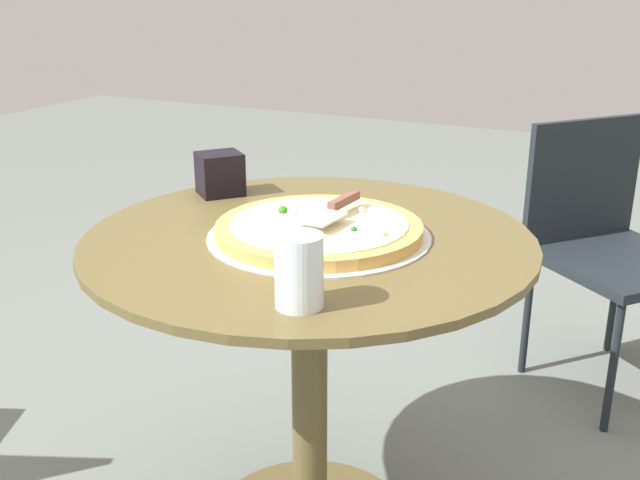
% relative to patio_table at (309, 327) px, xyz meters
% --- Properties ---
extents(patio_table, '(0.93, 0.93, 0.75)m').
position_rel_patio_table_xyz_m(patio_table, '(0.00, 0.00, 0.00)').
color(patio_table, brown).
rests_on(patio_table, ground).
extents(pizza_on_tray, '(0.46, 0.46, 0.05)m').
position_rel_patio_table_xyz_m(pizza_on_tray, '(0.00, -0.02, 0.22)').
color(pizza_on_tray, silver).
rests_on(pizza_on_tray, patio_table).
extents(pizza_server, '(0.21, 0.09, 0.02)m').
position_rel_patio_table_xyz_m(pizza_server, '(0.03, -0.04, 0.26)').
color(pizza_server, silver).
rests_on(pizza_server, pizza_on_tray).
extents(drinking_cup, '(0.08, 0.08, 0.12)m').
position_rel_patio_table_xyz_m(drinking_cup, '(-0.32, -0.14, 0.27)').
color(drinking_cup, silver).
rests_on(drinking_cup, patio_table).
extents(napkin_dispenser, '(0.13, 0.13, 0.10)m').
position_rel_patio_table_xyz_m(napkin_dispenser, '(0.18, 0.33, 0.26)').
color(napkin_dispenser, black).
rests_on(napkin_dispenser, patio_table).
extents(patio_chair_near, '(0.61, 0.61, 0.83)m').
position_rel_patio_table_xyz_m(patio_chair_near, '(1.05, -0.50, -0.05)').
color(patio_chair_near, black).
rests_on(patio_chair_near, ground).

